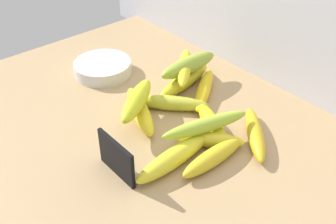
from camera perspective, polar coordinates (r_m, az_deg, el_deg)
The scene contains 16 objects.
counter_top at distance 93.75cm, azimuth -2.72°, elevation -3.61°, with size 110.00×76.00×3.00cm, color tan.
chalkboard_sign at distance 80.99cm, azimuth -7.19°, elevation -6.59°, with size 11.00×1.80×8.40cm.
fruit_bowl at distance 114.81cm, azimuth -9.13°, elevation 6.16°, with size 15.83×15.83×3.54cm, color silver.
banana_0 at distance 91.71cm, azimuth 12.10°, elevation -2.98°, with size 18.62×3.46×3.46cm, color gold.
banana_1 at distance 104.58cm, azimuth 5.09°, elevation 3.19°, with size 19.76×3.38×3.38cm, color yellow.
banana_2 at distance 96.19cm, azimuth -3.98°, elevation 0.20°, with size 19.49×4.10×4.10cm, color yellow.
banana_3 at distance 84.34cm, azimuth 6.37°, elevation -6.27°, with size 17.04×3.71×3.71cm, color gold.
banana_4 at distance 88.58cm, azimuth 5.77°, elevation -3.85°, with size 15.27×3.48×3.48cm, color yellow.
banana_5 at distance 107.14cm, azimuth 2.34°, elevation 4.39°, with size 19.99×3.99×3.99cm, color yellow.
banana_6 at distance 83.47cm, azimuth 0.89°, elevation -6.35°, with size 20.41×4.09×4.09cm, color yellow.
banana_7 at distance 98.88cm, azimuth 0.31°, elevation 1.28°, with size 18.94×3.69×3.69cm, color gold.
banana_8 at distance 92.64cm, azimuth 6.21°, elevation -1.70°, with size 15.57×3.76×3.76cm, color yellow.
banana_9 at distance 92.48cm, azimuth -4.42°, elevation 1.65°, with size 17.18×4.14×4.14cm, color #CBD023.
banana_10 at distance 105.84cm, azimuth 2.90°, elevation 6.58°, with size 17.97×4.39×4.39cm, color #94AD34.
banana_11 at distance 87.03cm, azimuth 5.27°, elevation -1.80°, with size 20.44×3.25×3.25cm, color #A6C435.
banana_12 at distance 105.82cm, azimuth 2.33°, elevation 6.31°, with size 18.62×3.47×3.47cm, color yellow.
Camera 1 is at (57.31, -43.45, 61.65)cm, focal length 43.48 mm.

